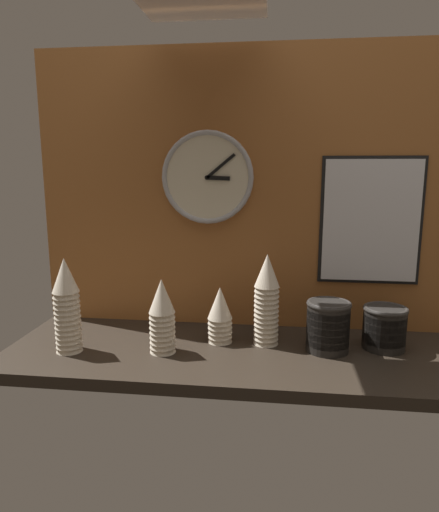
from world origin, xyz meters
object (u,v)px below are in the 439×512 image
bowl_stack_right (328,325)px  menu_board (371,221)px  cup_stack_far_left (67,305)px  bowl_stack_far_right (384,326)px  cup_stack_center (220,315)px  wall_clock (207,178)px  cup_stack_center_right (267,300)px  cup_stack_center_left (162,316)px

bowl_stack_right → menu_board: bearing=53.3°
cup_stack_far_left → menu_board: size_ratio=0.69×
bowl_stack_far_right → menu_board: bearing=100.9°
cup_stack_center → wall_clock: size_ratio=0.58×
cup_stack_center_right → bowl_stack_far_right: size_ratio=2.16×
wall_clock → cup_stack_center_left: bearing=-111.1°
bowl_stack_far_right → wall_clock: bearing=165.6°
cup_stack_far_left → bowl_stack_far_right: (1.06, 0.16, -0.08)m
bowl_stack_far_right → bowl_stack_right: 0.20m
cup_stack_center_left → cup_stack_center: cup_stack_center_left is taller
cup_stack_far_left → menu_board: 1.11m
cup_stack_center → cup_stack_far_left: (-0.50, -0.15, 0.06)m
cup_stack_center_right → menu_board: menu_board is taller
cup_stack_far_left → bowl_stack_far_right: cup_stack_far_left is taller
bowl_stack_far_right → wall_clock: 0.82m
cup_stack_center_left → menu_board: size_ratio=0.54×
wall_clock → cup_stack_far_left: bearing=-143.1°
cup_stack_center → wall_clock: 0.51m
bowl_stack_right → cup_stack_center: bearing=174.8°
cup_stack_far_left → wall_clock: 0.68m
menu_board → cup_stack_center_right: bearing=-154.1°
cup_stack_center → bowl_stack_right: size_ratio=1.17×
bowl_stack_right → wall_clock: (-0.44, 0.21, 0.49)m
cup_stack_center_right → cup_stack_center: size_ratio=1.60×
cup_stack_center_left → cup_stack_center: bearing=32.5°
cup_stack_far_left → cup_stack_center_right: bearing=12.8°
cup_stack_center → bowl_stack_far_right: (0.57, 0.01, -0.02)m
cup_stack_center_right → menu_board: size_ratio=0.69×
cup_stack_center_left → menu_board: menu_board is taller
wall_clock → menu_board: 0.62m
cup_stack_center_right → menu_board: (0.37, 0.18, 0.26)m
cup_stack_center → bowl_stack_far_right: size_ratio=1.35×
cup_stack_far_left → bowl_stack_right: 0.88m
cup_stack_center_right → wall_clock: size_ratio=0.93×
cup_stack_center_left → cup_stack_center_right: 0.37m
cup_stack_center → bowl_stack_right: bearing=-5.2°
cup_stack_center_right → cup_stack_far_left: same height
cup_stack_center → wall_clock: (-0.07, 0.17, 0.48)m
bowl_stack_far_right → bowl_stack_right: size_ratio=0.86×
cup_stack_center_left → bowl_stack_far_right: (0.75, 0.13, -0.05)m
bowl_stack_right → menu_board: (0.16, 0.22, 0.33)m
cup_stack_center_left → cup_stack_far_left: size_ratio=0.79×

